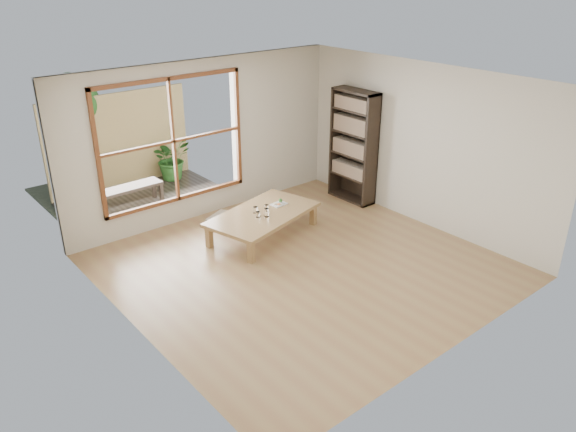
% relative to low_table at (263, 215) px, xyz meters
% --- Properties ---
extents(ground, '(5.00, 5.00, 0.00)m').
position_rel_low_table_xyz_m(ground, '(-0.17, -1.14, -0.34)').
color(ground, '#9E7E4F').
rests_on(ground, ground).
extents(low_table, '(1.97, 1.41, 0.39)m').
position_rel_low_table_xyz_m(low_table, '(0.00, 0.00, 0.00)').
color(low_table, '#987649').
rests_on(low_table, ground).
extents(floor_cushion, '(0.63, 0.63, 0.07)m').
position_rel_low_table_xyz_m(floor_cushion, '(-0.16, 0.84, -0.31)').
color(floor_cushion, silver).
rests_on(floor_cushion, ground).
extents(bookshelf, '(0.32, 0.90, 1.99)m').
position_rel_low_table_xyz_m(bookshelf, '(2.15, 0.17, 0.65)').
color(bookshelf, black).
rests_on(bookshelf, ground).
extents(glass_tall, '(0.07, 0.07, 0.13)m').
position_rel_low_table_xyz_m(glass_tall, '(-0.05, -0.15, 0.11)').
color(glass_tall, silver).
rests_on(glass_tall, low_table).
extents(glass_mid, '(0.07, 0.07, 0.09)m').
position_rel_low_table_xyz_m(glass_mid, '(0.10, 0.04, 0.09)').
color(glass_mid, silver).
rests_on(glass_mid, low_table).
extents(glass_short, '(0.08, 0.08, 0.10)m').
position_rel_low_table_xyz_m(glass_short, '(-0.10, 0.07, 0.10)').
color(glass_short, silver).
rests_on(glass_short, low_table).
extents(glass_small, '(0.07, 0.07, 0.09)m').
position_rel_low_table_xyz_m(glass_small, '(-0.16, -0.08, 0.09)').
color(glass_small, silver).
rests_on(glass_small, low_table).
extents(food_tray, '(0.26, 0.19, 0.08)m').
position_rel_low_table_xyz_m(food_tray, '(0.40, 0.10, 0.07)').
color(food_tray, white).
rests_on(food_tray, low_table).
extents(deck, '(2.80, 2.00, 0.05)m').
position_rel_low_table_xyz_m(deck, '(-0.77, 2.42, -0.34)').
color(deck, '#352E26').
rests_on(deck, ground).
extents(garden_bench, '(1.24, 0.39, 0.39)m').
position_rel_low_table_xyz_m(garden_bench, '(-1.20, 2.32, 0.01)').
color(garden_bench, black).
rests_on(garden_bench, deck).
extents(bamboo_fence, '(2.80, 0.06, 1.80)m').
position_rel_low_table_xyz_m(bamboo_fence, '(-0.77, 3.42, 0.56)').
color(bamboo_fence, tan).
rests_on(bamboo_fence, ground).
extents(shrub_right, '(0.87, 0.79, 0.85)m').
position_rel_low_table_xyz_m(shrub_right, '(0.12, 3.13, 0.10)').
color(shrub_right, '#2A6926').
rests_on(shrub_right, deck).
extents(shrub_left, '(0.53, 0.45, 0.89)m').
position_rel_low_table_xyz_m(shrub_left, '(-1.71, 3.16, 0.13)').
color(shrub_left, '#2A6926').
rests_on(shrub_left, deck).
extents(garden_tree, '(1.04, 0.85, 2.22)m').
position_rel_low_table_xyz_m(garden_tree, '(-1.45, 3.73, 1.28)').
color(garden_tree, '#4C3D2D').
rests_on(garden_tree, ground).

